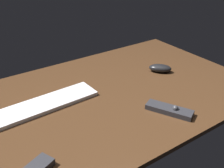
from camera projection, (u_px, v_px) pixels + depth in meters
The scene contains 4 objects.
desk at pixel (103, 97), 122.96cm from camera, with size 140.00×84.00×2.00cm, color #4C301C.
keyboard at pixel (46, 104), 114.87cm from camera, with size 44.40×12.08×1.60cm, color white.
computer_mouse at pixel (160, 68), 142.61cm from camera, with size 11.52×5.97×3.94cm, color black.
media_remote at pixel (170, 110), 110.47cm from camera, with size 13.35×19.19×3.73cm.
Camera 1 is at (-56.65, -88.57, 65.16)cm, focal length 44.40 mm.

